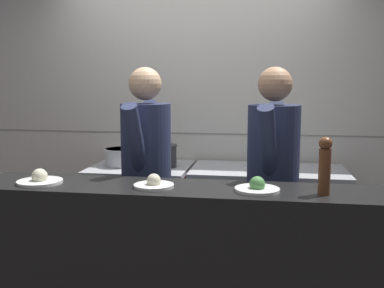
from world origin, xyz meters
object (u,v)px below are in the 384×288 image
chefs_knife (273,173)px  plated_dish_appetiser (154,184)px  plated_dish_main (40,180)px  pepper_mill (325,165)px  stock_pot (121,157)px  chef_head_cook (146,176)px  chef_sous (273,181)px  oven_range (142,217)px  plated_dish_dessert (257,188)px  mixing_bowl_steel (256,163)px  sauce_pot (163,155)px

chefs_knife → plated_dish_appetiser: (-0.69, -1.03, 0.12)m
chefs_knife → plated_dish_appetiser: size_ratio=1.44×
plated_dish_main → pepper_mill: (1.63, -0.01, 0.14)m
stock_pot → chef_head_cook: bearing=-57.5°
stock_pot → chef_sous: bearing=-25.5°
oven_range → plated_dish_appetiser: size_ratio=3.94×
oven_range → stock_pot: 0.56m
stock_pot → plated_dish_dessert: 1.66m
plated_dish_appetiser → plated_dish_dessert: plated_dish_dessert is taller
stock_pot → pepper_mill: (1.52, -1.20, 0.20)m
mixing_bowl_steel → plated_dish_dessert: bearing=-88.5°
pepper_mill → oven_range: bearing=137.7°
sauce_pot → pepper_mill: 1.69m
chef_head_cook → chef_sous: size_ratio=1.00×
plated_dish_main → plated_dish_appetiser: 0.69m
stock_pot → sauce_pot: sauce_pot is taller
plated_dish_appetiser → chefs_knife: bearing=56.4°
mixing_bowl_steel → plated_dish_main: bearing=-135.9°
pepper_mill → chef_head_cook: chef_head_cook is taller
sauce_pot → mixing_bowl_steel: bearing=-0.7°
sauce_pot → plated_dish_appetiser: bearing=-79.8°
mixing_bowl_steel → plated_dish_appetiser: (-0.55, -1.20, 0.08)m
sauce_pot → chef_sous: size_ratio=0.14×
pepper_mill → plated_dish_dessert: bearing=176.8°
plated_dish_appetiser → mixing_bowl_steel: bearing=65.2°
plated_dish_dessert → chef_sous: 0.60m
sauce_pot → chefs_knife: bearing=-10.7°
stock_pot → mixing_bowl_steel: size_ratio=1.27×
chefs_knife → plated_dish_main: (-1.38, -1.04, 0.12)m
plated_dish_dessert → chef_head_cook: (-0.78, 0.58, -0.09)m
plated_dish_main → plated_dish_appetiser: size_ratio=1.15×
sauce_pot → chef_head_cook: (0.02, -0.62, -0.05)m
plated_dish_main → plated_dish_dessert: (1.28, 0.01, -0.00)m
chef_head_cook → chef_sous: (0.88, 0.00, -0.00)m
chefs_knife → chef_sous: chef_sous is taller
mixing_bowl_steel → pepper_mill: (0.38, -1.22, 0.23)m
plated_dish_dessert → plated_dish_main: bearing=-179.6°
mixing_bowl_steel → plated_dish_main: (-1.24, -1.21, 0.09)m
oven_range → pepper_mill: (1.35, -1.23, 0.73)m
sauce_pot → plated_dish_dessert: bearing=-56.4°
oven_range → mixing_bowl_steel: 1.09m
plated_dish_dessert → chef_sous: size_ratio=0.14×
stock_pot → pepper_mill: pepper_mill is taller
sauce_pot → pepper_mill: (1.15, -1.22, 0.18)m
oven_range → plated_dish_main: plated_dish_main is taller
mixing_bowl_steel → stock_pot: bearing=-179.5°
plated_dish_dessert → oven_range: bearing=129.6°
plated_dish_appetiser → plated_dish_dessert: 0.58m
stock_pot → sauce_pot: size_ratio=1.19×
chefs_knife → chef_head_cook: bearing=-153.0°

